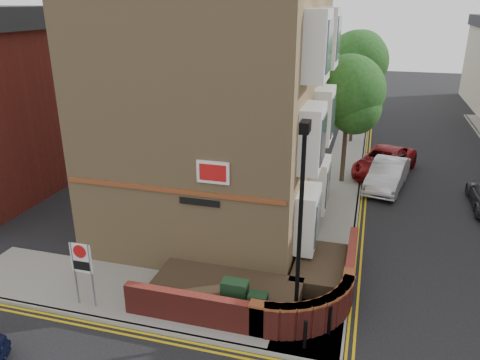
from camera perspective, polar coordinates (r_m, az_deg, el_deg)
name	(u,v)px	position (r m, az deg, el deg)	size (l,w,h in m)	color
ground	(232,347)	(14.16, -0.97, -19.70)	(120.00, 120.00, 0.00)	black
pavement_corner	(144,296)	(16.33, -11.58, -13.66)	(13.00, 3.00, 0.12)	gray
pavement_main	(344,170)	(27.84, 12.57, 1.25)	(2.00, 32.00, 0.12)	gray
kerb_side	(122,324)	(15.28, -14.21, -16.63)	(13.00, 0.15, 0.12)	gray
kerb_main_near	(362,171)	(27.82, 14.61, 1.05)	(0.15, 32.00, 0.12)	gray
yellow_lines_side	(118,330)	(15.15, -14.67, -17.32)	(13.00, 0.28, 0.01)	gold
yellow_lines_main	(366,172)	(27.84, 15.12, 0.89)	(0.28, 32.00, 0.01)	gold
corner_building	(221,80)	(19.45, -2.36, 12.10)	(8.95, 10.40, 13.60)	tan
garden_wall	(254,297)	(16.06, 1.67, -14.09)	(6.80, 6.00, 1.20)	maroon
lamppost	(300,231)	(12.98, 7.30, -6.16)	(0.25, 0.50, 6.30)	black
utility_cabinet_large	(235,298)	(14.76, -0.64, -14.20)	(0.80, 0.45, 1.20)	black
utility_cabinet_small	(258,310)	(14.39, 2.18, -15.52)	(0.55, 0.40, 1.10)	black
bollard_near	(305,335)	(13.78, 7.93, -18.16)	(0.11, 0.11, 0.90)	black
bollard_far	(330,321)	(14.38, 10.88, -16.48)	(0.11, 0.11, 0.90)	black
zone_sign	(82,263)	(15.48, -18.73, -9.58)	(0.72, 0.07, 2.20)	slate
tree_near	(349,96)	(24.75, 13.09, 9.92)	(3.64, 3.65, 6.70)	#382B1E
tree_mid	(357,66)	(32.58, 14.06, 13.28)	(4.03, 4.03, 7.42)	#382B1E
tree_far	(361,58)	(40.56, 14.56, 14.25)	(3.81, 3.81, 7.00)	#382B1E
traffic_light_assembly	(361,95)	(35.86, 14.58, 9.98)	(0.20, 0.16, 4.20)	black
silver_car_near	(387,175)	(25.59, 17.54, 0.64)	(1.60, 4.58, 1.51)	silver
red_car_main	(385,162)	(27.62, 17.22, 2.14)	(2.48, 5.37, 1.49)	maroon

